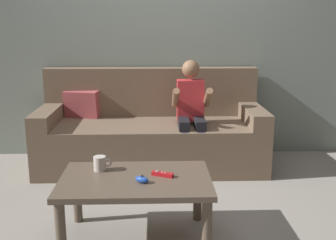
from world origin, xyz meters
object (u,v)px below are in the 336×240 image
(coffee_table, at_px, (136,187))
(coffee_mug, at_px, (100,163))
(nunchuk_blue, at_px, (142,179))
(person_seated_on_couch, at_px, (191,110))
(couch, at_px, (151,133))
(game_remote_red_near_edge, at_px, (163,174))

(coffee_table, xyz_separation_m, coffee_mug, (-0.23, 0.13, 0.11))
(coffee_table, relative_size, nunchuk_blue, 9.36)
(person_seated_on_couch, xyz_separation_m, coffee_table, (-0.45, -1.20, -0.23))
(couch, relative_size, game_remote_red_near_edge, 14.75)
(person_seated_on_couch, bearing_deg, coffee_table, -110.50)
(couch, height_order, person_seated_on_couch, person_seated_on_couch)
(person_seated_on_couch, distance_m, coffee_table, 1.31)
(game_remote_red_near_edge, distance_m, nunchuk_blue, 0.16)
(person_seated_on_couch, bearing_deg, couch, 152.71)
(nunchuk_blue, bearing_deg, game_remote_red_near_edge, 39.62)
(couch, distance_m, nunchuk_blue, 1.48)
(person_seated_on_couch, distance_m, game_remote_red_near_edge, 1.22)
(coffee_table, distance_m, coffee_mug, 0.29)
(couch, distance_m, coffee_table, 1.40)
(game_remote_red_near_edge, bearing_deg, person_seated_on_couch, 76.61)
(person_seated_on_couch, xyz_separation_m, coffee_mug, (-0.68, -1.07, -0.12))
(couch, xyz_separation_m, person_seated_on_couch, (0.37, -0.19, 0.27))
(nunchuk_blue, relative_size, coffee_mug, 0.85)
(coffee_table, xyz_separation_m, nunchuk_blue, (0.04, -0.08, 0.08))
(coffee_table, height_order, coffee_mug, coffee_mug)
(nunchuk_blue, height_order, coffee_mug, coffee_mug)
(person_seated_on_couch, height_order, coffee_mug, person_seated_on_couch)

